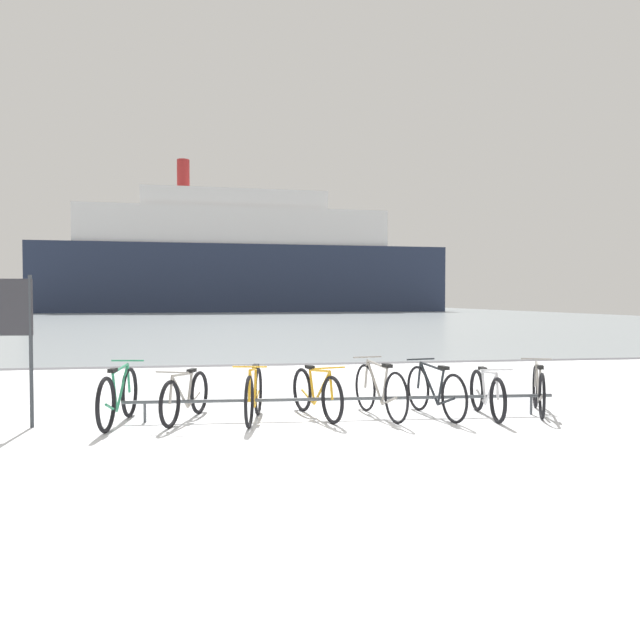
# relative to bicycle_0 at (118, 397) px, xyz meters

# --- Properties ---
(ground) EXTENTS (80.00, 132.00, 0.08)m
(ground) POSITION_rel_bicycle_0_xyz_m (2.46, 51.34, -0.42)
(ground) COLOR white
(bike_rack) EXTENTS (6.19, 0.44, 0.31)m
(bike_rack) POSITION_rel_bicycle_0_xyz_m (3.12, -0.07, -0.11)
(bike_rack) COLOR #4C5156
(bike_rack) RESTS_ON ground
(bicycle_0) EXTENTS (0.46, 1.78, 0.84)m
(bicycle_0) POSITION_rel_bicycle_0_xyz_m (0.00, 0.00, 0.00)
(bicycle_0) COLOR black
(bicycle_0) RESTS_ON ground
(bicycle_1) EXTENTS (0.69, 1.62, 0.74)m
(bicycle_1) POSITION_rel_bicycle_0_xyz_m (0.88, 0.14, -0.04)
(bicycle_1) COLOR black
(bicycle_1) RESTS_ON ground
(bicycle_2) EXTENTS (0.49, 1.65, 0.82)m
(bicycle_2) POSITION_rel_bicycle_0_xyz_m (1.83, -0.08, -0.01)
(bicycle_2) COLOR black
(bicycle_2) RESTS_ON ground
(bicycle_3) EXTENTS (0.58, 1.68, 0.77)m
(bicycle_3) POSITION_rel_bicycle_0_xyz_m (2.74, 0.06, -0.03)
(bicycle_3) COLOR black
(bicycle_3) RESTS_ON ground
(bicycle_4) EXTENTS (0.48, 1.74, 0.84)m
(bicycle_4) POSITION_rel_bicycle_0_xyz_m (3.65, -0.06, 0.00)
(bicycle_4) COLOR black
(bicycle_4) RESTS_ON ground
(bicycle_5) EXTENTS (0.46, 1.73, 0.81)m
(bicycle_5) POSITION_rel_bicycle_0_xyz_m (4.45, -0.16, -0.01)
(bicycle_5) COLOR black
(bicycle_5) RESTS_ON ground
(bicycle_6) EXTENTS (0.46, 1.60, 0.74)m
(bicycle_6) POSITION_rel_bicycle_0_xyz_m (5.18, -0.32, -0.04)
(bicycle_6) COLOR black
(bicycle_6) RESTS_ON ground
(bicycle_7) EXTENTS (0.75, 1.58, 0.78)m
(bicycle_7) POSITION_rel_bicycle_0_xyz_m (6.06, -0.17, -0.02)
(bicycle_7) COLOR black
(bicycle_7) RESTS_ON ground
(info_sign) EXTENTS (0.55, 0.09, 2.03)m
(info_sign) POSITION_rel_bicycle_0_xyz_m (-1.35, 0.00, 1.00)
(info_sign) COLOR #33383D
(info_sign) RESTS_ON ground
(ferry_ship) EXTENTS (50.66, 10.62, 18.74)m
(ferry_ship) POSITION_rel_bicycle_0_xyz_m (5.24, 72.71, 5.90)
(ferry_ship) COLOR #232D47
(ferry_ship) RESTS_ON ground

